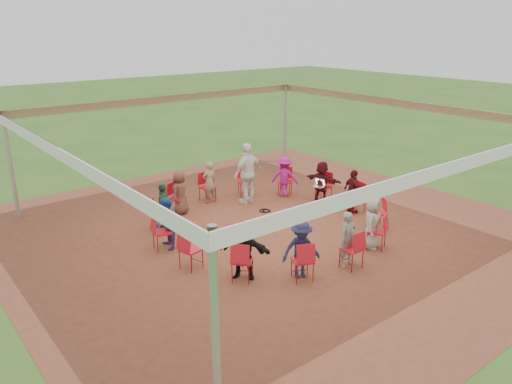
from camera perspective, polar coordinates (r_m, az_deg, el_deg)
ground at (r=13.35m, az=1.37°, el=-4.25°), size 80.00×80.00×0.00m
dirt_patch at (r=13.35m, az=1.37°, el=-4.23°), size 13.00×13.00×0.00m
tent at (r=12.62m, az=1.45°, el=5.72°), size 10.33×10.33×3.00m
chair_0 at (r=15.45m, az=7.74°, el=0.58°), size 0.53×0.51×0.90m
chair_1 at (r=15.85m, az=3.35°, el=1.18°), size 0.61×0.60×0.90m
chair_2 at (r=15.82m, az=-1.27°, el=1.17°), size 0.57×0.58×0.90m
chair_3 at (r=15.35m, az=-5.58°, el=0.53°), size 0.43×0.45×0.90m
chair_4 at (r=14.50m, az=-9.03°, el=-0.70°), size 0.57×0.58×0.90m
chair_5 at (r=13.40m, az=-10.97°, el=-2.45°), size 0.60×0.60×0.90m
chair_6 at (r=12.21m, az=-10.65°, el=-4.54°), size 0.52×0.50×0.90m
chair_7 at (r=11.20m, az=-7.46°, el=-6.58°), size 0.53×0.51×0.90m
chair_8 at (r=10.62m, az=-1.58°, el=-7.87°), size 0.61×0.60×0.90m
chair_9 at (r=10.67m, az=5.35°, el=-7.81°), size 0.57×0.58×0.90m
chair_10 at (r=11.34m, az=10.89°, el=-6.43°), size 0.43×0.45×0.90m
chair_11 at (r=12.40m, az=13.62°, el=-4.39°), size 0.57×0.58×0.90m
chair_12 at (r=13.59m, az=13.56°, el=-2.34°), size 0.60×0.60×0.90m
chair_13 at (r=14.66m, az=11.35°, el=-0.62°), size 0.52×0.50×0.90m
person_seated_0 at (r=15.29m, az=7.54°, el=1.17°), size 0.71×1.26×1.28m
person_seated_1 at (r=15.68m, az=3.29°, el=1.74°), size 0.84×0.90×1.28m
person_seated_2 at (r=15.19m, az=-5.35°, el=1.13°), size 0.47×0.31×1.28m
person_seated_3 at (r=14.37m, az=-8.67°, el=-0.02°), size 0.72×0.59×1.28m
person_seated_4 at (r=13.31m, az=-10.51°, el=-1.66°), size 0.76×0.83×1.28m
person_seated_5 at (r=12.17m, az=-10.16°, el=-3.60°), size 0.48×0.68×1.28m
person_seated_6 at (r=10.64m, az=-1.43°, el=-6.64°), size 1.10×1.20×1.28m
person_seated_7 at (r=10.69m, az=5.17°, el=-6.58°), size 0.92×0.72×1.28m
person_seated_8 at (r=11.33m, az=10.48°, el=-5.33°), size 0.47×0.31×1.28m
person_seated_9 at (r=12.35m, az=13.15°, el=-3.47°), size 0.72×0.59×1.28m
person_seated_10 at (r=14.53m, az=11.02°, el=0.04°), size 0.53×0.82×1.28m
standing_person at (r=14.99m, az=-0.94°, el=2.15°), size 1.17×0.72×1.87m
cable_coil at (r=14.58m, az=1.06°, el=-2.15°), size 0.40×0.40×0.03m
laptop at (r=15.17m, az=7.23°, el=0.91°), size 0.35×0.40×0.24m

